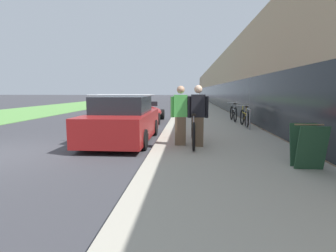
{
  "coord_description": "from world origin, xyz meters",
  "views": [
    {
      "loc": [
        4.88,
        -6.37,
        1.67
      ],
      "look_at": [
        3.53,
        11.58,
        -0.72
      ],
      "focal_mm": 28.0,
      "sensor_mm": 36.0,
      "label": 1
    }
  ],
  "objects": [
    {
      "name": "ground_plane",
      "position": [
        0.0,
        0.0,
        0.0
      ],
      "size": [
        220.0,
        220.0,
        0.0
      ],
      "primitive_type": "plane",
      "color": "#38383D"
    },
    {
      "name": "parked_sedan_curbside",
      "position": [
        2.73,
        2.16,
        0.69
      ],
      "size": [
        2.01,
        4.22,
        1.57
      ],
      "color": "maroon",
      "rests_on": "ground"
    },
    {
      "name": "bike_rack_hoop",
      "position": [
        7.36,
        4.49,
        0.64
      ],
      "size": [
        0.05,
        0.6,
        0.84
      ],
      "color": "gray",
      "rests_on": "sidewalk_slab"
    },
    {
      "name": "storefront_facade",
      "position": [
        12.95,
        29.0,
        2.54
      ],
      "size": [
        10.01,
        70.0,
        5.09
      ],
      "color": "tan",
      "rests_on": "ground"
    },
    {
      "name": "cruiser_bike_nearest",
      "position": [
        7.39,
        5.36,
        0.52
      ],
      "size": [
        0.52,
        1.69,
        0.91
      ],
      "color": "black",
      "rests_on": "sidewalk_slab"
    },
    {
      "name": "lawn_strip",
      "position": [
        -8.11,
        25.0,
        0.01
      ],
      "size": [
        7.58,
        70.0,
        0.03
      ],
      "color": "#5B9347",
      "rests_on": "ground"
    },
    {
      "name": "person_rider",
      "position": [
        5.17,
        0.96,
        0.99
      ],
      "size": [
        0.58,
        0.23,
        1.71
      ],
      "color": "brown",
      "rests_on": "sidewalk_slab"
    },
    {
      "name": "tandem_bicycle",
      "position": [
        5.05,
        1.29,
        0.53
      ],
      "size": [
        0.52,
        2.64,
        0.95
      ],
      "color": "black",
      "rests_on": "sidewalk_slab"
    },
    {
      "name": "sandwich_board_sign",
      "position": [
        7.3,
        -1.02,
        0.58
      ],
      "size": [
        0.56,
        0.56,
        0.9
      ],
      "color": "#23472D",
      "rests_on": "sidewalk_slab"
    },
    {
      "name": "person_bystander",
      "position": [
        4.68,
        1.09,
        0.98
      ],
      "size": [
        0.58,
        0.23,
        1.7
      ],
      "color": "brown",
      "rests_on": "sidewalk_slab"
    },
    {
      "name": "sidewalk_slab",
      "position": [
        5.92,
        21.0,
        0.07
      ],
      "size": [
        4.0,
        70.0,
        0.13
      ],
      "color": "#A39E8E",
      "rests_on": "ground"
    },
    {
      "name": "vintage_roadster_curbside",
      "position": [
        2.55,
        7.89,
        0.48
      ],
      "size": [
        1.86,
        4.39,
        1.09
      ],
      "color": "maroon",
      "rests_on": "ground"
    },
    {
      "name": "cruiser_bike_middle",
      "position": [
        7.26,
        7.44,
        0.53
      ],
      "size": [
        0.52,
        1.82,
        0.95
      ],
      "color": "black",
      "rests_on": "sidewalk_slab"
    }
  ]
}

